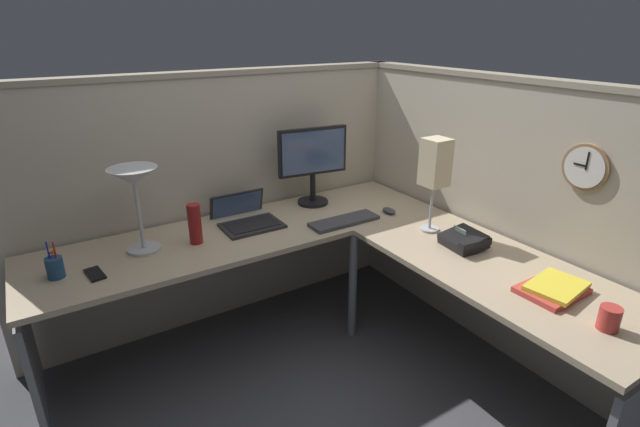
# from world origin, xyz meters

# --- Properties ---
(ground_plane) EXTENTS (6.80, 6.80, 0.00)m
(ground_plane) POSITION_xyz_m (0.00, 0.00, 0.00)
(ground_plane) COLOR #47474C
(cubicle_wall_back) EXTENTS (2.57, 0.12, 1.58)m
(cubicle_wall_back) POSITION_xyz_m (-0.36, 0.87, 0.79)
(cubicle_wall_back) COLOR #B7AD99
(cubicle_wall_back) RESTS_ON ground
(cubicle_wall_right) EXTENTS (0.12, 2.37, 1.58)m
(cubicle_wall_right) POSITION_xyz_m (0.87, -0.27, 0.79)
(cubicle_wall_right) COLOR #B7AD99
(cubicle_wall_right) RESTS_ON ground
(desk) EXTENTS (2.35, 2.15, 0.73)m
(desk) POSITION_xyz_m (-0.15, -0.05, 0.63)
(desk) COLOR tan
(desk) RESTS_ON ground
(monitor) EXTENTS (0.46, 0.20, 0.50)m
(monitor) POSITION_xyz_m (0.17, 0.64, 1.02)
(monitor) COLOR black
(monitor) RESTS_ON desk
(laptop) EXTENTS (0.34, 0.38, 0.22)m
(laptop) POSITION_xyz_m (-0.33, 0.59, 0.75)
(laptop) COLOR #232326
(laptop) RESTS_ON desk
(keyboard) EXTENTS (0.43, 0.14, 0.02)m
(keyboard) POSITION_xyz_m (0.16, 0.26, 0.74)
(keyboard) COLOR #38383D
(keyboard) RESTS_ON desk
(computer_mouse) EXTENTS (0.06, 0.10, 0.03)m
(computer_mouse) POSITION_xyz_m (0.48, 0.23, 0.75)
(computer_mouse) COLOR #38383D
(computer_mouse) RESTS_ON desk
(desk_lamp_dome) EXTENTS (0.24, 0.24, 0.44)m
(desk_lamp_dome) POSITION_xyz_m (-0.93, 0.52, 1.09)
(desk_lamp_dome) COLOR #B7BABF
(desk_lamp_dome) RESTS_ON desk
(pen_cup) EXTENTS (0.08, 0.08, 0.18)m
(pen_cup) POSITION_xyz_m (-1.35, 0.44, 0.78)
(pen_cup) COLOR navy
(pen_cup) RESTS_ON desk
(cell_phone) EXTENTS (0.09, 0.15, 0.01)m
(cell_phone) POSITION_xyz_m (-1.19, 0.37, 0.73)
(cell_phone) COLOR black
(cell_phone) RESTS_ON desk
(thermos_flask) EXTENTS (0.07, 0.07, 0.22)m
(thermos_flask) POSITION_xyz_m (-0.67, 0.46, 0.84)
(thermos_flask) COLOR maroon
(thermos_flask) RESTS_ON desk
(office_phone) EXTENTS (0.21, 0.22, 0.11)m
(office_phone) POSITION_xyz_m (0.50, -0.35, 0.77)
(office_phone) COLOR black
(office_phone) RESTS_ON desk
(book_stack) EXTENTS (0.30, 0.23, 0.04)m
(book_stack) POSITION_xyz_m (0.48, -0.87, 0.75)
(book_stack) COLOR #BF3F38
(book_stack) RESTS_ON desk
(desk_lamp_paper) EXTENTS (0.13, 0.13, 0.53)m
(desk_lamp_paper) POSITION_xyz_m (0.51, -0.09, 1.11)
(desk_lamp_paper) COLOR #B7BABF
(desk_lamp_paper) RESTS_ON desk
(coffee_mug) EXTENTS (0.08, 0.08, 0.10)m
(coffee_mug) POSITION_xyz_m (0.41, -1.14, 0.78)
(coffee_mug) COLOR #B2332D
(coffee_mug) RESTS_ON desk
(wall_clock) EXTENTS (0.04, 0.22, 0.22)m
(wall_clock) POSITION_xyz_m (0.82, -0.72, 1.21)
(wall_clock) COLOR olive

